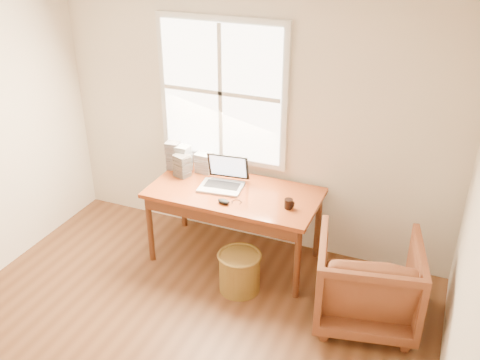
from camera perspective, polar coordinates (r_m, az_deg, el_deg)
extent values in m
cube|color=white|center=(2.88, -15.63, 15.87)|extent=(4.00, 4.50, 0.02)
cube|color=beige|center=(5.15, 1.36, 6.45)|extent=(4.00, 0.02, 2.60)
cube|color=beige|center=(2.90, 23.31, -14.60)|extent=(0.02, 4.50, 2.60)
cube|color=silver|center=(5.15, -1.92, 9.36)|extent=(1.32, 0.05, 1.42)
cube|color=white|center=(5.12, -2.06, 9.27)|extent=(1.20, 0.02, 1.30)
cube|color=silver|center=(5.11, -2.11, 9.23)|extent=(0.04, 0.02, 1.30)
cube|color=silver|center=(5.11, -2.11, 9.23)|extent=(1.20, 0.02, 0.04)
cube|color=brown|center=(5.00, -0.62, -1.40)|extent=(1.60, 0.80, 0.04)
imported|color=brown|center=(4.59, 13.41, -10.38)|extent=(0.97, 0.99, 0.77)
cylinder|color=brown|center=(4.89, -0.04, -9.81)|extent=(0.39, 0.39, 0.37)
ellipsoid|color=black|center=(4.79, -1.75, -2.30)|extent=(0.13, 0.09, 0.04)
cylinder|color=black|center=(4.72, 5.20, -2.53)|extent=(0.09, 0.09, 0.09)
cube|color=silver|center=(5.35, -6.05, 2.31)|extent=(0.15, 0.14, 0.27)
cube|color=#252429|center=(5.26, -6.18, 1.53)|extent=(0.17, 0.16, 0.22)
cube|color=#A9AAB7|center=(5.40, -7.08, 2.63)|extent=(0.14, 0.13, 0.29)
cube|color=silver|center=(5.33, -3.81, 1.86)|extent=(0.16, 0.14, 0.20)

